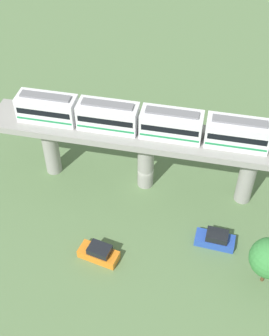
% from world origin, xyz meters
% --- Properties ---
extents(ground_plane, '(120.00, 120.00, 0.00)m').
position_xyz_m(ground_plane, '(0.00, 0.00, 0.00)').
color(ground_plane, '#5B7A4C').
extents(viaduct, '(5.20, 35.80, 8.16)m').
position_xyz_m(viaduct, '(0.00, 0.00, 6.34)').
color(viaduct, '#999691').
rests_on(viaduct, ground).
extents(train, '(2.64, 27.45, 3.24)m').
position_xyz_m(train, '(0.00, -0.81, 9.69)').
color(train, white).
rests_on(train, viaduct).
extents(parked_car_orange, '(2.58, 4.47, 1.76)m').
position_xyz_m(parked_car_orange, '(11.52, -2.69, 0.74)').
color(parked_car_orange, orange).
rests_on(parked_car_orange, ground).
extents(parked_car_blue, '(2.05, 4.30, 1.76)m').
position_xyz_m(parked_car_blue, '(7.20, 9.03, 0.74)').
color(parked_car_blue, '#284CB7').
rests_on(parked_car_blue, ground).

